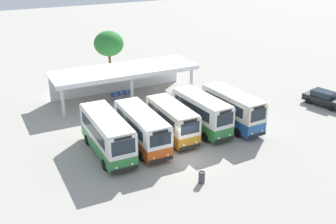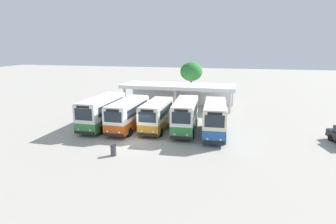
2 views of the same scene
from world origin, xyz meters
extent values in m
plane|color=#A39E93|center=(0.00, 0.00, 0.00)|extent=(180.00, 180.00, 0.00)
cylinder|color=black|center=(-4.31, 1.20, 0.45)|extent=(0.23, 0.90, 0.90)
cylinder|color=black|center=(-6.51, 1.22, 0.45)|extent=(0.23, 0.90, 0.90)
cylinder|color=black|center=(-4.26, 6.02, 0.45)|extent=(0.23, 0.90, 0.90)
cylinder|color=black|center=(-6.47, 6.04, 0.45)|extent=(0.23, 0.90, 0.90)
cube|color=#337F3D|center=(-5.39, 3.62, 0.90)|extent=(2.38, 7.81, 1.04)
cube|color=silver|center=(-5.39, 3.62, 2.34)|extent=(2.38, 7.81, 1.83)
cube|color=silver|center=(-5.39, 3.62, 3.32)|extent=(2.31, 7.57, 0.12)
cube|color=black|center=(-5.42, -0.30, 0.52)|extent=(2.19, 0.12, 0.28)
cube|color=#1E2833|center=(-5.42, -0.26, 2.39)|extent=(1.89, 0.07, 1.19)
cube|color=black|center=(-5.42, -0.26, 3.14)|extent=(1.38, 0.06, 0.24)
cube|color=#1E2833|center=(-4.24, 3.71, 2.39)|extent=(0.10, 6.23, 1.01)
cube|color=#1E2833|center=(-6.53, 3.73, 2.39)|extent=(0.10, 6.23, 1.01)
sphere|color=#EAEACC|center=(-4.79, -0.30, 0.83)|extent=(0.20, 0.20, 0.20)
sphere|color=#EAEACC|center=(-6.06, -0.29, 0.83)|extent=(0.20, 0.20, 0.20)
cylinder|color=black|center=(-1.25, 1.20, 0.45)|extent=(0.23, 0.90, 0.90)
cylinder|color=black|center=(-3.39, 1.23, 0.45)|extent=(0.23, 0.90, 0.90)
cylinder|color=black|center=(-1.18, 5.88, 0.45)|extent=(0.23, 0.90, 0.90)
cylinder|color=black|center=(-3.31, 5.92, 0.45)|extent=(0.23, 0.90, 0.90)
cube|color=#D14C14|center=(-2.28, 3.56, 0.92)|extent=(2.35, 7.59, 1.07)
cube|color=white|center=(-2.28, 3.56, 2.26)|extent=(2.35, 7.59, 1.61)
cube|color=white|center=(-2.28, 3.56, 3.12)|extent=(2.28, 7.37, 0.12)
cube|color=black|center=(-2.34, -0.25, 0.52)|extent=(2.12, 0.13, 0.28)
cube|color=#1E2833|center=(-2.34, -0.21, 2.31)|extent=(1.83, 0.08, 1.05)
cube|color=black|center=(-2.34, -0.21, 2.94)|extent=(1.34, 0.07, 0.24)
cube|color=#1E2833|center=(-1.17, 3.64, 2.31)|extent=(0.14, 6.05, 0.89)
cube|color=#1E2833|center=(-3.39, 3.67, 2.31)|extent=(0.14, 6.05, 0.89)
sphere|color=#EAEACC|center=(-1.73, -0.25, 0.83)|extent=(0.20, 0.20, 0.20)
sphere|color=#EAEACC|center=(-2.96, -0.23, 0.83)|extent=(0.20, 0.20, 0.20)
cylinder|color=black|center=(1.84, 1.88, 0.45)|extent=(0.22, 0.90, 0.90)
cylinder|color=black|center=(-0.21, 1.89, 0.45)|extent=(0.22, 0.90, 0.90)
cylinder|color=black|center=(1.86, 5.96, 0.45)|extent=(0.22, 0.90, 0.90)
cylinder|color=black|center=(-0.19, 5.97, 0.45)|extent=(0.22, 0.90, 0.90)
cube|color=orange|center=(0.82, 3.92, 0.90)|extent=(2.18, 6.59, 1.03)
cube|color=beige|center=(0.82, 3.92, 2.20)|extent=(2.18, 6.59, 1.59)
cube|color=beige|center=(0.82, 3.92, 3.06)|extent=(2.12, 6.40, 0.12)
cube|color=black|center=(0.81, 0.60, 0.52)|extent=(2.04, 0.11, 0.28)
cube|color=#1E2833|center=(0.81, 0.65, 2.25)|extent=(1.76, 0.06, 1.03)
cube|color=black|center=(0.81, 0.65, 2.88)|extent=(1.29, 0.06, 0.24)
cube|color=#1E2833|center=(1.89, 4.02, 2.25)|extent=(0.07, 5.27, 0.87)
cube|color=#1E2833|center=(-0.24, 4.03, 2.25)|extent=(0.07, 5.27, 0.87)
sphere|color=#EAEACC|center=(1.40, 0.61, 0.83)|extent=(0.20, 0.20, 0.20)
sphere|color=#EAEACC|center=(0.22, 0.61, 0.83)|extent=(0.20, 0.20, 0.20)
cylinder|color=black|center=(5.09, 1.85, 0.45)|extent=(0.27, 0.91, 0.90)
cylinder|color=black|center=(3.04, 1.73, 0.45)|extent=(0.27, 0.91, 0.90)
cylinder|color=black|center=(4.82, 6.19, 0.45)|extent=(0.27, 0.91, 0.90)
cylinder|color=black|center=(2.77, 6.07, 0.45)|extent=(0.27, 0.91, 0.90)
cube|color=#337F3D|center=(3.93, 3.96, 0.96)|extent=(2.58, 7.13, 1.15)
cube|color=white|center=(3.93, 3.96, 2.39)|extent=(2.58, 7.13, 1.72)
cube|color=white|center=(3.93, 3.96, 3.31)|extent=(2.50, 6.92, 0.12)
cube|color=black|center=(4.14, 0.43, 0.52)|extent=(2.05, 0.22, 0.28)
cube|color=#1E2833|center=(4.14, 0.47, 2.44)|extent=(1.77, 0.16, 1.12)
cube|color=black|center=(4.14, 0.47, 3.13)|extent=(1.29, 0.13, 0.24)
cube|color=#1E2833|center=(4.99, 4.12, 2.44)|extent=(0.38, 5.60, 0.95)
cube|color=#1E2833|center=(2.86, 3.99, 2.44)|extent=(0.38, 5.60, 0.95)
sphere|color=#EAEACC|center=(4.73, 0.47, 0.83)|extent=(0.20, 0.20, 0.20)
sphere|color=#EAEACC|center=(3.55, 0.40, 0.83)|extent=(0.20, 0.20, 0.20)
cylinder|color=black|center=(8.17, 1.26, 0.45)|extent=(0.27, 0.91, 0.90)
cylinder|color=black|center=(6.15, 1.15, 0.45)|extent=(0.27, 0.91, 0.90)
cylinder|color=black|center=(7.92, 5.70, 0.45)|extent=(0.27, 0.91, 0.90)
cylinder|color=black|center=(5.90, 5.58, 0.45)|extent=(0.27, 0.91, 0.90)
cube|color=#23569E|center=(7.03, 3.42, 0.98)|extent=(2.52, 7.27, 1.19)
cube|color=beige|center=(7.03, 3.42, 2.43)|extent=(2.52, 7.27, 1.71)
cube|color=beige|center=(7.03, 3.42, 3.34)|extent=(2.45, 7.05, 0.12)
cube|color=black|center=(7.24, -0.18, 0.52)|extent=(2.02, 0.21, 0.28)
cube|color=#1E2833|center=(7.23, -0.14, 2.48)|extent=(1.74, 0.15, 1.11)
cube|color=black|center=(7.23, -0.14, 3.16)|extent=(1.28, 0.12, 0.24)
cube|color=#1E2833|center=(8.08, 3.58, 2.48)|extent=(0.36, 5.72, 0.94)
cube|color=#1E2833|center=(5.98, 3.46, 2.48)|extent=(0.36, 5.72, 0.94)
sphere|color=#EAEACC|center=(7.82, -0.14, 0.83)|extent=(0.20, 0.20, 0.20)
sphere|color=#EAEACC|center=(6.65, -0.20, 0.83)|extent=(0.20, 0.20, 0.20)
cylinder|color=black|center=(18.01, 4.38, 0.32)|extent=(0.32, 0.66, 0.64)
cylinder|color=silver|center=(-6.72, 13.40, 1.60)|extent=(0.36, 0.36, 3.20)
cylinder|color=silver|center=(0.82, 13.40, 1.60)|extent=(0.36, 0.36, 3.20)
cylinder|color=silver|center=(8.36, 13.40, 1.60)|extent=(0.36, 0.36, 3.20)
cube|color=white|center=(0.82, 17.91, 1.60)|extent=(15.88, 0.20, 3.20)
cube|color=white|center=(0.82, 15.56, 3.30)|extent=(16.38, 5.41, 0.20)
cube|color=white|center=(0.82, 12.90, 3.06)|extent=(16.38, 0.10, 0.28)
cylinder|color=slate|center=(-0.55, 15.02, 0.22)|extent=(0.03, 0.03, 0.44)
cylinder|color=slate|center=(-0.91, 15.03, 0.22)|extent=(0.03, 0.03, 0.44)
cylinder|color=slate|center=(-0.55, 15.37, 0.22)|extent=(0.03, 0.03, 0.44)
cylinder|color=slate|center=(-0.90, 15.38, 0.22)|extent=(0.03, 0.03, 0.44)
cube|color=#1E4CB2|center=(-0.73, 15.20, 0.46)|extent=(0.44, 0.44, 0.04)
cube|color=#1E4CB2|center=(-0.73, 15.40, 0.66)|extent=(0.44, 0.04, 0.40)
cylinder|color=slate|center=(0.17, 15.12, 0.22)|extent=(0.03, 0.03, 0.44)
cylinder|color=slate|center=(-0.18, 15.12, 0.22)|extent=(0.03, 0.03, 0.44)
cylinder|color=slate|center=(0.17, 15.47, 0.22)|extent=(0.03, 0.03, 0.44)
cylinder|color=slate|center=(-0.18, 15.47, 0.22)|extent=(0.03, 0.03, 0.44)
cube|color=#1E4CB2|center=(-0.01, 15.29, 0.46)|extent=(0.44, 0.44, 0.04)
cube|color=#1E4CB2|center=(0.00, 15.49, 0.66)|extent=(0.44, 0.04, 0.40)
cylinder|color=slate|center=(0.89, 15.11, 0.22)|extent=(0.03, 0.03, 0.44)
cylinder|color=slate|center=(0.54, 15.12, 0.22)|extent=(0.03, 0.03, 0.44)
cylinder|color=slate|center=(0.89, 15.47, 0.22)|extent=(0.03, 0.03, 0.44)
cylinder|color=slate|center=(0.54, 15.47, 0.22)|extent=(0.03, 0.03, 0.44)
cube|color=#1E4CB2|center=(0.71, 15.29, 0.46)|extent=(0.44, 0.44, 0.04)
cube|color=#1E4CB2|center=(0.72, 15.49, 0.66)|extent=(0.44, 0.04, 0.40)
cylinder|color=slate|center=(1.61, 15.11, 0.22)|extent=(0.03, 0.03, 0.44)
cylinder|color=slate|center=(1.26, 15.11, 0.22)|extent=(0.03, 0.03, 0.44)
cylinder|color=slate|center=(1.61, 15.46, 0.22)|extent=(0.03, 0.03, 0.44)
cylinder|color=slate|center=(1.26, 15.46, 0.22)|extent=(0.03, 0.03, 0.44)
cube|color=#1E4CB2|center=(1.43, 15.29, 0.46)|extent=(0.44, 0.44, 0.04)
cube|color=#1E4CB2|center=(1.44, 15.49, 0.66)|extent=(0.44, 0.04, 0.40)
cylinder|color=brown|center=(1.64, 22.72, 1.62)|extent=(0.32, 0.32, 3.25)
ellipsoid|color=#28722D|center=(1.64, 22.72, 4.65)|extent=(3.73, 3.73, 3.17)
cylinder|color=#3F3F47|center=(-0.74, -3.80, 0.42)|extent=(0.48, 0.48, 0.85)
torus|color=black|center=(-0.74, -3.80, 0.87)|extent=(0.49, 0.49, 0.06)
camera|label=1|loc=(-14.49, -25.23, 16.34)|focal=42.98mm
camera|label=2|loc=(8.64, -23.58, 8.92)|focal=29.39mm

